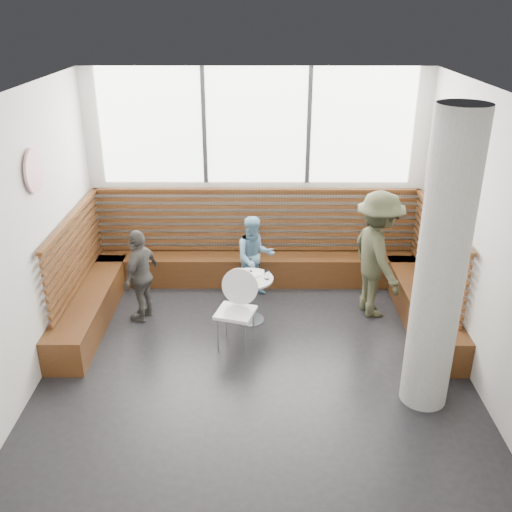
{
  "coord_description": "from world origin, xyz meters",
  "views": [
    {
      "loc": [
        0.03,
        -5.73,
        4.02
      ],
      "look_at": [
        0.0,
        1.0,
        1.0
      ],
      "focal_mm": 40.0,
      "sensor_mm": 36.0,
      "label": 1
    }
  ],
  "objects_px": {
    "cafe_table": "(250,290)",
    "child_left": "(141,275)",
    "cafe_chair": "(236,303)",
    "child_back": "(254,257)",
    "concrete_column": "(441,267)",
    "adult_man": "(377,255)"
  },
  "relations": [
    {
      "from": "concrete_column",
      "to": "child_left",
      "type": "distance_m",
      "value": 3.93
    },
    {
      "from": "concrete_column",
      "to": "adult_man",
      "type": "xyz_separation_m",
      "value": [
        -0.21,
        1.9,
        -0.71
      ]
    },
    {
      "from": "concrete_column",
      "to": "child_left",
      "type": "bearing_deg",
      "value": 152.85
    },
    {
      "from": "cafe_chair",
      "to": "child_left",
      "type": "height_order",
      "value": "child_left"
    },
    {
      "from": "adult_man",
      "to": "child_back",
      "type": "bearing_deg",
      "value": 59.09
    },
    {
      "from": "child_back",
      "to": "adult_man",
      "type": "bearing_deg",
      "value": -31.86
    },
    {
      "from": "cafe_chair",
      "to": "child_back",
      "type": "xyz_separation_m",
      "value": [
        0.23,
        1.31,
        0.03
      ]
    },
    {
      "from": "cafe_chair",
      "to": "child_back",
      "type": "distance_m",
      "value": 1.33
    },
    {
      "from": "child_left",
      "to": "cafe_chair",
      "type": "bearing_deg",
      "value": 84.38
    },
    {
      "from": "adult_man",
      "to": "child_back",
      "type": "relative_size",
      "value": 1.44
    },
    {
      "from": "concrete_column",
      "to": "cafe_chair",
      "type": "xyz_separation_m",
      "value": [
        -2.1,
        1.11,
        -1.02
      ]
    },
    {
      "from": "cafe_table",
      "to": "child_left",
      "type": "relative_size",
      "value": 0.5
    },
    {
      "from": "concrete_column",
      "to": "child_back",
      "type": "height_order",
      "value": "concrete_column"
    },
    {
      "from": "cafe_chair",
      "to": "adult_man",
      "type": "height_order",
      "value": "adult_man"
    },
    {
      "from": "cafe_chair",
      "to": "child_left",
      "type": "distance_m",
      "value": 1.44
    },
    {
      "from": "cafe_chair",
      "to": "adult_man",
      "type": "distance_m",
      "value": 2.07
    },
    {
      "from": "child_left",
      "to": "concrete_column",
      "type": "bearing_deg",
      "value": 83.22
    },
    {
      "from": "cafe_chair",
      "to": "cafe_table",
      "type": "bearing_deg",
      "value": 89.12
    },
    {
      "from": "concrete_column",
      "to": "cafe_chair",
      "type": "distance_m",
      "value": 2.59
    },
    {
      "from": "cafe_table",
      "to": "child_back",
      "type": "height_order",
      "value": "child_back"
    },
    {
      "from": "cafe_table",
      "to": "child_left",
      "type": "distance_m",
      "value": 1.47
    },
    {
      "from": "cafe_chair",
      "to": "child_left",
      "type": "bearing_deg",
      "value": 169.85
    }
  ]
}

